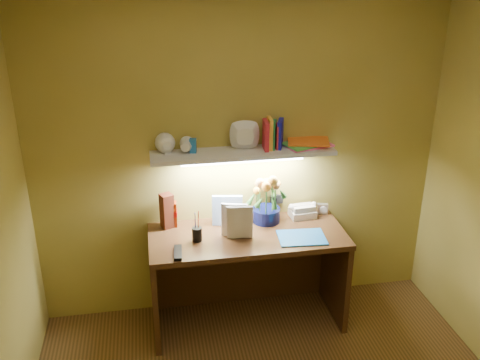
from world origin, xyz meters
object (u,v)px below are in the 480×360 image
Objects in this scene: desk_clock at (323,209)px; whisky_bottle at (172,211)px; flower_bouquet at (266,199)px; telephone at (303,210)px; desk at (247,279)px.

whisky_bottle reaches higher than desk_clock.
flower_bouquet is 0.48m from desk_clock.
telephone is at bearing -158.64° from desk_clock.
whisky_bottle is at bearing 174.19° from telephone.
desk_clock is at bearing 4.28° from telephone.
whisky_bottle is at bearing 156.95° from desk.
flower_bouquet is at bearing -3.64° from whisky_bottle.
desk is 3.83× the size of flower_bouquet.
desk is at bearing -134.81° from flower_bouquet.
desk is at bearing -23.05° from whisky_bottle.
flower_bouquet reaches higher than desk.
whisky_bottle is (-1.14, -0.00, 0.08)m from desk_clock.
flower_bouquet is at bearing -161.49° from desk_clock.
desk_clock is (0.17, 0.03, -0.02)m from telephone.
flower_bouquet is 1.95× the size of telephone.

